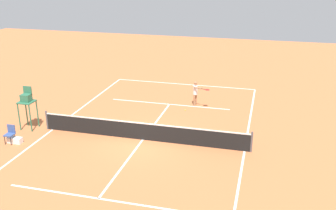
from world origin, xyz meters
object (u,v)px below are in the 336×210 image
(equipment_bag, at_px, (15,140))
(tennis_ball, at_px, (185,110))
(player_serving, at_px, (196,91))
(courtside_chair_near, at_px, (10,133))
(umpire_chair, at_px, (27,101))

(equipment_bag, bearing_deg, tennis_ball, -137.94)
(player_serving, bearing_deg, courtside_chair_near, -27.54)
(player_serving, height_order, tennis_ball, player_serving)
(umpire_chair, distance_m, courtside_chair_near, 2.18)
(tennis_ball, xyz_separation_m, courtside_chair_near, (7.68, 6.80, 0.50))
(courtside_chair_near, height_order, equipment_bag, courtside_chair_near)
(player_serving, xyz_separation_m, courtside_chair_near, (8.14, 7.86, -0.42))
(tennis_ball, height_order, equipment_bag, equipment_bag)
(equipment_bag, bearing_deg, player_serving, -135.45)
(courtside_chair_near, distance_m, equipment_bag, 0.43)
(tennis_ball, bearing_deg, equipment_bag, 42.06)
(player_serving, distance_m, equipment_bag, 11.18)
(player_serving, relative_size, umpire_chair, 0.67)
(tennis_ball, distance_m, umpire_chair, 9.36)
(player_serving, relative_size, courtside_chair_near, 1.70)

